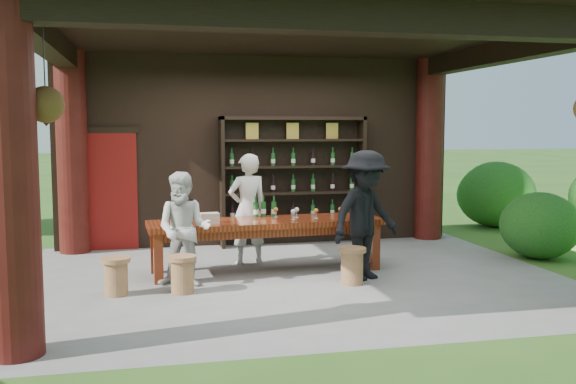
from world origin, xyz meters
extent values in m
plane|color=#2D5119|center=(0.00, 0.00, 0.00)|extent=(90.00, 90.00, 0.00)
cube|color=slate|center=(0.00, 0.00, -0.05)|extent=(7.40, 5.90, 0.10)
cube|color=black|center=(0.00, 2.75, 1.65)|extent=(7.00, 0.18, 3.30)
cube|color=maroon|center=(-2.60, 2.65, 1.00)|extent=(0.95, 0.06, 2.00)
cylinder|color=#380C0A|center=(-3.15, -2.40, 1.65)|extent=(0.50, 0.50, 3.30)
cylinder|color=#380C0A|center=(-3.15, 2.55, 1.65)|extent=(0.50, 0.50, 3.30)
cylinder|color=#380C0A|center=(3.15, 2.55, 1.65)|extent=(0.50, 0.50, 3.30)
cube|color=black|center=(0.00, -2.40, 3.15)|extent=(6.70, 0.35, 0.35)
cube|color=black|center=(-3.15, 0.00, 3.15)|extent=(0.30, 5.20, 0.30)
cube|color=black|center=(3.15, 0.00, 3.15)|extent=(0.30, 5.20, 0.30)
cube|color=black|center=(0.00, 0.00, 3.40)|extent=(7.50, 6.00, 0.20)
cylinder|color=black|center=(-2.85, -2.20, 2.62)|extent=(0.01, 0.01, 0.75)
cone|color=black|center=(-2.85, -2.20, 2.17)|extent=(0.32, 0.32, 0.18)
sphere|color=#1E5919|center=(-2.85, -2.20, 2.28)|extent=(0.34, 0.34, 0.34)
cube|color=#56150C|center=(-0.31, 0.48, 0.71)|extent=(3.39, 1.06, 0.08)
cube|color=#56150C|center=(-0.31, 0.48, 0.61)|extent=(3.18, 0.90, 0.12)
cube|color=#56150C|center=(-1.83, 0.05, 0.34)|extent=(0.13, 0.13, 0.67)
cube|color=#56150C|center=(1.26, 0.24, 0.34)|extent=(0.13, 0.13, 0.67)
cube|color=#56150C|center=(-1.88, 0.71, 0.34)|extent=(0.13, 0.13, 0.67)
cube|color=#56150C|center=(1.22, 0.90, 0.34)|extent=(0.13, 0.13, 0.67)
cylinder|color=brown|center=(-1.55, -0.49, 0.21)|extent=(0.28, 0.28, 0.42)
cylinder|color=brown|center=(-1.55, -0.49, 0.44)|extent=(0.36, 0.36, 0.06)
cylinder|color=brown|center=(0.67, -0.51, 0.22)|extent=(0.29, 0.29, 0.43)
cylinder|color=brown|center=(0.67, -0.51, 0.46)|extent=(0.37, 0.37, 0.06)
cylinder|color=brown|center=(-2.36, -0.43, 0.21)|extent=(0.28, 0.28, 0.42)
cylinder|color=brown|center=(-2.36, -0.43, 0.44)|extent=(0.36, 0.36, 0.06)
imported|color=beige|center=(-0.48, 1.05, 0.84)|extent=(0.68, 0.52, 1.67)
imported|color=beige|center=(-1.50, -0.13, 0.75)|extent=(0.86, 0.75, 1.50)
imported|color=black|center=(0.93, -0.28, 0.88)|extent=(1.31, 1.08, 1.76)
cube|color=#BF6672|center=(-1.13, 0.33, 0.82)|extent=(0.27, 0.20, 0.14)
ellipsoid|color=#194C14|center=(5.10, 3.52, 0.58)|extent=(1.60, 1.60, 1.36)
ellipsoid|color=#194C14|center=(4.09, 0.45, 0.45)|extent=(1.24, 1.24, 1.05)
camera|label=1|loc=(-1.95, -8.47, 2.08)|focal=40.00mm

